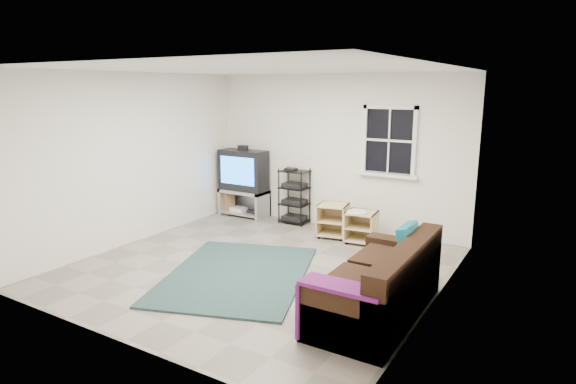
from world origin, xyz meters
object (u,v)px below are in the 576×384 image
Objects in this scene: side_table_left at (333,219)px; sofa at (380,287)px; tv_unit at (244,177)px; side_table_right at (361,224)px; av_rack at (294,200)px.

side_table_left is 2.77m from sofa.
side_table_right is at bearing -8.01° from tv_unit.
tv_unit is 2.48× the size of side_table_left.
tv_unit reaches higher than av_rack.
sofa is at bearing -54.02° from side_table_left.
side_table_left is (2.00, -0.29, -0.44)m from tv_unit.
av_rack is 1.90× the size of side_table_right.
tv_unit is 1.36× the size of av_rack.
sofa is (1.12, -2.18, 0.03)m from side_table_right.
side_table_right is 0.27× the size of sofa.
side_table_right is (0.51, -0.06, 0.00)m from side_table_left.
side_table_left reaches higher than side_table_right.
tv_unit is 2.57m from side_table_right.
sofa is (2.56, -2.58, -0.11)m from av_rack.
side_table_left is 0.52m from side_table_right.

